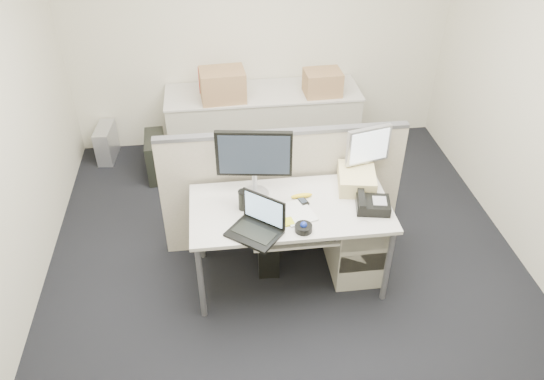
{
  "coord_description": "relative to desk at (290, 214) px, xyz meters",
  "views": [
    {
      "loc": [
        -0.51,
        -3.07,
        3.18
      ],
      "look_at": [
        -0.12,
        0.15,
        0.79
      ],
      "focal_mm": 35.0,
      "sensor_mm": 36.0,
      "label": 1
    }
  ],
  "objects": [
    {
      "name": "floor",
      "position": [
        0.0,
        0.0,
        -0.67
      ],
      "size": [
        4.0,
        4.5,
        0.01
      ],
      "primitive_type": "cube",
      "color": "black",
      "rests_on": "ground"
    },
    {
      "name": "wall_back",
      "position": [
        0.0,
        2.25,
        0.69
      ],
      "size": [
        4.0,
        0.02,
        2.7
      ],
      "primitive_type": "cube",
      "color": "beige",
      "rests_on": "ground"
    },
    {
      "name": "desk",
      "position": [
        0.0,
        0.0,
        0.0
      ],
      "size": [
        1.5,
        0.75,
        0.73
      ],
      "color": "#B5B3A9",
      "rests_on": "floor"
    },
    {
      "name": "keyboard_tray",
      "position": [
        0.0,
        -0.18,
        -0.04
      ],
      "size": [
        0.62,
        0.32,
        0.02
      ],
      "primitive_type": "cube",
      "color": "#B5B3A9",
      "rests_on": "desk"
    },
    {
      "name": "drawer_pedestal",
      "position": [
        0.55,
        0.05,
        -0.34
      ],
      "size": [
        0.4,
        0.55,
        0.65
      ],
      "primitive_type": "cube",
      "color": "#B2AD99",
      "rests_on": "floor"
    },
    {
      "name": "cubicle_partition",
      "position": [
        0.0,
        0.45,
        -0.11
      ],
      "size": [
        2.0,
        0.06,
        1.1
      ],
      "primitive_type": "cube",
      "color": "beige",
      "rests_on": "floor"
    },
    {
      "name": "back_counter",
      "position": [
        0.0,
        1.93,
        -0.3
      ],
      "size": [
        2.0,
        0.6,
        0.72
      ],
      "primitive_type": "cube",
      "color": "#B2AD99",
      "rests_on": "floor"
    },
    {
      "name": "monitor_main",
      "position": [
        -0.25,
        0.18,
        0.35
      ],
      "size": [
        0.59,
        0.29,
        0.56
      ],
      "primitive_type": "cube",
      "rotation": [
        0.0,
        0.0,
        -0.14
      ],
      "color": "black",
      "rests_on": "desk"
    },
    {
      "name": "monitor_small",
      "position": [
        0.65,
        0.31,
        0.29
      ],
      "size": [
        0.4,
        0.26,
        0.44
      ],
      "primitive_type": "cube",
      "rotation": [
        0.0,
        0.0,
        0.24
      ],
      "color": "#B7B7BC",
      "rests_on": "desk"
    },
    {
      "name": "laptop",
      "position": [
        -0.3,
        -0.28,
        0.2
      ],
      "size": [
        0.43,
        0.42,
        0.26
      ],
      "primitive_type": "cube",
      "rotation": [
        0.0,
        0.0,
        -0.69
      ],
      "color": "black",
      "rests_on": "desk"
    },
    {
      "name": "trackball",
      "position": [
        0.05,
        -0.28,
        0.09
      ],
      "size": [
        0.16,
        0.16,
        0.05
      ],
      "primitive_type": "cylinder",
      "rotation": [
        0.0,
        0.0,
        0.3
      ],
      "color": "black",
      "rests_on": "desk"
    },
    {
      "name": "desk_phone",
      "position": [
        0.6,
        -0.1,
        0.1
      ],
      "size": [
        0.28,
        0.24,
        0.08
      ],
      "primitive_type": "cube",
      "rotation": [
        0.0,
        0.0,
        -0.19
      ],
      "color": "black",
      "rests_on": "desk"
    },
    {
      "name": "paper_stack",
      "position": [
        0.04,
        -0.08,
        0.07
      ],
      "size": [
        0.28,
        0.32,
        0.01
      ],
      "primitive_type": "cube",
      "rotation": [
        0.0,
        0.0,
        0.27
      ],
      "color": "silver",
      "rests_on": "desk"
    },
    {
      "name": "sticky_pad",
      "position": [
        -0.05,
        -0.18,
        0.07
      ],
      "size": [
        0.1,
        0.1,
        0.01
      ],
      "primitive_type": "cube",
      "rotation": [
        0.0,
        0.0,
        0.21
      ],
      "color": "#D0CF18",
      "rests_on": "desk"
    },
    {
      "name": "travel_mug",
      "position": [
        -0.35,
        0.02,
        0.14
      ],
      "size": [
        0.08,
        0.08,
        0.15
      ],
      "primitive_type": "cylinder",
      "rotation": [
        0.0,
        0.0,
        -0.22
      ],
      "color": "black",
      "rests_on": "desk"
    },
    {
      "name": "banana",
      "position": [
        0.1,
        0.1,
        0.08
      ],
      "size": [
        0.17,
        0.06,
        0.04
      ],
      "primitive_type": "ellipsoid",
      "rotation": [
        0.0,
        0.0,
        0.08
      ],
      "color": "#FFF81A",
      "rests_on": "desk"
    },
    {
      "name": "cellphone",
      "position": [
        0.1,
        0.05,
        0.07
      ],
      "size": [
        0.09,
        0.13,
        0.02
      ],
      "primitive_type": "cube",
      "rotation": [
        0.0,
        0.0,
        0.33
      ],
      "color": "black",
      "rests_on": "desk"
    },
    {
      "name": "manila_folders",
      "position": [
        0.55,
        0.2,
        0.13
      ],
      "size": [
        0.34,
        0.4,
        0.13
      ],
      "primitive_type": "cube",
      "rotation": [
        0.0,
        0.0,
        -0.18
      ],
      "color": "#CABB7B",
      "rests_on": "desk"
    },
    {
      "name": "keyboard",
      "position": [
        0.05,
        -0.22,
        -0.02
      ],
      "size": [
        0.48,
        0.18,
        0.03
      ],
      "primitive_type": "cube",
      "rotation": [
        0.0,
        0.0,
        -0.01
      ],
      "color": "black",
      "rests_on": "keyboard_tray"
    },
    {
      "name": "pc_tower_desk",
      "position": [
        -0.15,
        0.2,
        -0.47
      ],
      "size": [
        0.19,
        0.43,
        0.39
      ],
      "primitive_type": "cube",
      "rotation": [
        0.0,
        0.0,
        -0.06
      ],
      "color": "black",
      "rests_on": "floor"
    },
    {
      "name": "pc_tower_spare_dark",
      "position": [
        -1.14,
        1.63,
        -0.44
      ],
      "size": [
        0.22,
        0.48,
        0.44
      ],
      "primitive_type": "cube",
      "rotation": [
        0.0,
        0.0,
        0.06
      ],
      "color": "black",
      "rests_on": "floor"
    },
    {
      "name": "pc_tower_spare_silver",
      "position": [
        -1.7,
        2.03,
        -0.48
      ],
      "size": [
        0.2,
        0.41,
        0.37
      ],
      "primitive_type": "cube",
      "rotation": [
        0.0,
        0.0,
        -0.09
      ],
      "color": "#B7B7BC",
      "rests_on": "floor"
    },
    {
      "name": "cardboard_box_left",
      "position": [
        -0.41,
        1.81,
        0.22
      ],
      "size": [
        0.46,
        0.36,
        0.33
      ],
      "primitive_type": "cube",
      "rotation": [
        0.0,
        0.0,
        0.07
      ],
      "color": "#9A6E4B",
      "rests_on": "back_counter"
    },
    {
      "name": "cardboard_box_right",
      "position": [
        0.6,
        1.81,
        0.19
      ],
      "size": [
        0.38,
        0.3,
        0.27
      ],
      "primitive_type": "cube",
      "rotation": [
        0.0,
        0.0,
        0.04
      ],
      "color": "#9A6E4B",
      "rests_on": "back_counter"
    },
    {
      "name": "red_binder",
      "position": [
        -0.55,
        1.83,
        0.21
      ],
      "size": [
        0.2,
        0.34,
        0.31
      ],
      "primitive_type": "cube",
      "rotation": [
        0.0,
        0.0,
        0.39
      ],
      "color": "#AB0604",
      "rests_on": "back_counter"
    }
  ]
}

